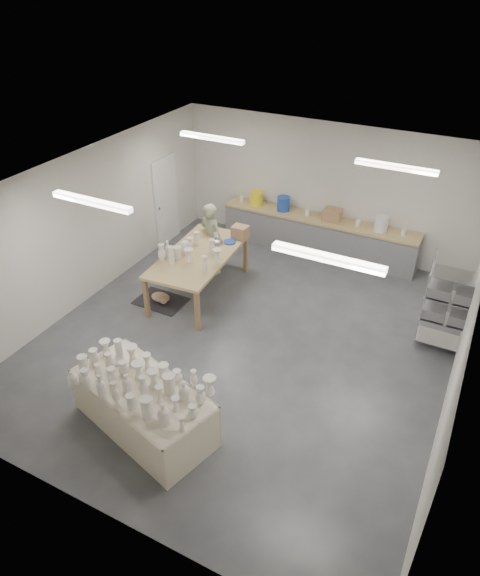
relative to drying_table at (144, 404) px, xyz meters
The scene contains 9 objects.
room 3.12m from the drying_table, 83.52° to the left, with size 8.00×8.02×3.00m.
back_counter 6.26m from the drying_table, 86.35° to the left, with size 4.60×0.60×1.24m.
wire_shelf 5.38m from the drying_table, 47.70° to the left, with size 0.88×0.48×1.80m.
drying_table is the anchor object (origin of this frame).
work_table 3.74m from the drying_table, 107.83° to the left, with size 1.41×2.55×1.29m.
rug 3.33m from the drying_table, 120.94° to the left, with size 1.00×0.70×0.02m, color black.
cat 3.30m from the drying_table, 120.77° to the left, with size 0.47×0.39×0.18m.
potter 4.60m from the drying_table, 107.33° to the left, with size 0.59×0.39×1.62m, color gray.
red_stool 4.84m from the drying_table, 106.37° to the left, with size 0.36×0.36×0.32m.
Camera 1 is at (3.30, -6.67, 5.95)m, focal length 32.00 mm.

